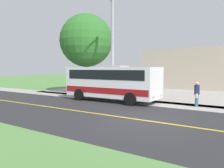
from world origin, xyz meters
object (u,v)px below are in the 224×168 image
Objects in this scene: shuttle_bus_front at (112,81)px; street_light_pole at (112,45)px; pedestrian_with_bags at (197,93)px; tree_curbside at (86,41)px.

shuttle_bus_front is 2.89m from street_light_pole.
street_light_pole is (0.51, -6.37, 3.49)m from pedestrian_with_bags.
shuttle_bus_front is at bearing -82.37° from pedestrian_with_bags.
pedestrian_with_bags is 0.21× the size of tree_curbside.
street_light_pole is (-0.31, -0.25, 2.86)m from shuttle_bus_front.
shuttle_bus_front is at bearing 59.89° from tree_curbside.
tree_curbside is (-2.01, -10.99, 4.39)m from pedestrian_with_bags.
pedestrian_with_bags is (-0.82, 6.11, -0.63)m from shuttle_bus_front.
pedestrian_with_bags is at bearing 97.63° from shuttle_bus_front.
street_light_pole reaches higher than pedestrian_with_bags.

